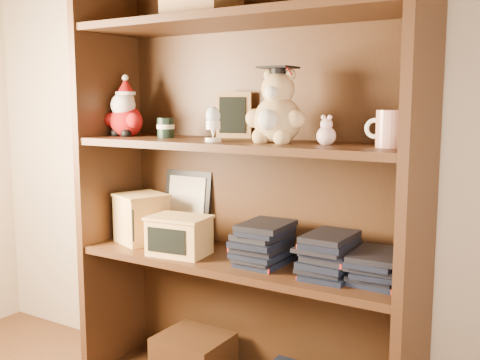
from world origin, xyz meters
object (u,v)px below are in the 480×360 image
at_px(grad_teddy_bear, 277,113).
at_px(teacher_mug, 390,129).
at_px(treats_box, 141,218).
at_px(bookcase, 247,190).

distance_m(grad_teddy_bear, teacher_mug, 0.36).
bearing_deg(teacher_mug, treats_box, -179.95).
relative_size(grad_teddy_bear, treats_box, 1.12).
bearing_deg(teacher_mug, grad_teddy_bear, -178.81).
relative_size(bookcase, teacher_mug, 13.45).
bearing_deg(grad_teddy_bear, bookcase, 157.82).
xyz_separation_m(bookcase, treats_box, (-0.43, -0.05, -0.14)).
xyz_separation_m(bookcase, grad_teddy_bear, (0.14, -0.06, 0.26)).
bearing_deg(treats_box, grad_teddy_bear, -0.66).
bearing_deg(treats_box, bookcase, 6.74).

